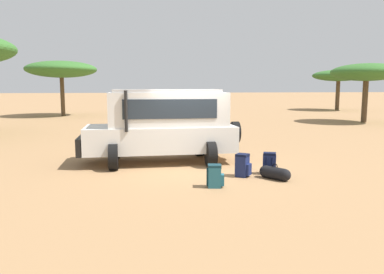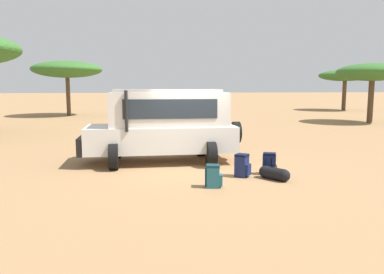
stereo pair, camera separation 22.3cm
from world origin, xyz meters
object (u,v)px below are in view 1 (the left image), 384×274
(backpack_near_rear_wheel, at_px, (269,164))
(duffel_bag_low_black_case, at_px, (275,173))
(acacia_tree_right_mid, at_px, (339,76))
(backpack_cluster_center, at_px, (215,176))
(safari_vehicle, at_px, (163,124))
(acacia_tree_centre_back, at_px, (366,73))
(backpack_beside_front_wheel, at_px, (243,165))
(acacia_tree_left_mid, at_px, (61,70))

(backpack_near_rear_wheel, bearing_deg, duffel_bag_low_black_case, -98.33)
(duffel_bag_low_black_case, relative_size, acacia_tree_right_mid, 0.15)
(backpack_cluster_center, height_order, duffel_bag_low_black_case, backpack_cluster_center)
(safari_vehicle, xyz_separation_m, acacia_tree_centre_back, (15.63, 11.68, 2.23))
(backpack_beside_front_wheel, distance_m, acacia_tree_right_mid, 34.26)
(backpack_near_rear_wheel, distance_m, acacia_tree_centre_back, 19.21)
(backpack_cluster_center, relative_size, acacia_tree_left_mid, 0.09)
(safari_vehicle, relative_size, acacia_tree_centre_back, 1.05)
(backpack_near_rear_wheel, xyz_separation_m, acacia_tree_centre_back, (12.79, 13.97, 3.22))
(duffel_bag_low_black_case, relative_size, acacia_tree_centre_back, 0.17)
(backpack_near_rear_wheel, bearing_deg, backpack_cluster_center, -149.20)
(duffel_bag_low_black_case, height_order, acacia_tree_right_mid, acacia_tree_right_mid)
(backpack_beside_front_wheel, distance_m, acacia_tree_centre_back, 19.91)
(duffel_bag_low_black_case, bearing_deg, backpack_beside_front_wheel, 148.82)
(duffel_bag_low_black_case, bearing_deg, acacia_tree_left_mid, 110.42)
(duffel_bag_low_black_case, distance_m, acacia_tree_left_mid, 26.86)
(backpack_beside_front_wheel, height_order, duffel_bag_low_black_case, backpack_beside_front_wheel)
(backpack_beside_front_wheel, bearing_deg, acacia_tree_centre_back, 46.00)
(safari_vehicle, xyz_separation_m, acacia_tree_left_mid, (-6.53, 21.98, 2.73))
(backpack_cluster_center, bearing_deg, backpack_beside_front_wheel, 42.89)
(backpack_cluster_center, relative_size, acacia_tree_centre_back, 0.11)
(backpack_cluster_center, xyz_separation_m, acacia_tree_right_mid, (20.90, 28.69, 3.46))
(acacia_tree_left_mid, bearing_deg, acacia_tree_centre_back, -24.95)
(backpack_near_rear_wheel, bearing_deg, acacia_tree_right_mid, 55.42)
(backpack_near_rear_wheel, xyz_separation_m, duffel_bag_low_black_case, (-0.09, -0.63, -0.14))
(backpack_near_rear_wheel, bearing_deg, safari_vehicle, 141.07)
(duffel_bag_low_black_case, xyz_separation_m, acacia_tree_centre_back, (12.88, 14.60, 3.36))
(backpack_beside_front_wheel, height_order, acacia_tree_centre_back, acacia_tree_centre_back)
(backpack_beside_front_wheel, distance_m, acacia_tree_left_mid, 26.14)
(backpack_cluster_center, distance_m, acacia_tree_right_mid, 35.66)
(backpack_cluster_center, xyz_separation_m, backpack_near_rear_wheel, (1.91, 1.14, 0.02))
(safari_vehicle, height_order, backpack_cluster_center, safari_vehicle)
(backpack_beside_front_wheel, height_order, acacia_tree_right_mid, acacia_tree_right_mid)
(backpack_beside_front_wheel, relative_size, acacia_tree_centre_back, 0.13)
(safari_vehicle, bearing_deg, acacia_tree_right_mid, 49.16)
(safari_vehicle, relative_size, acacia_tree_left_mid, 0.85)
(acacia_tree_left_mid, bearing_deg, acacia_tree_right_mid, 6.59)
(acacia_tree_centre_back, xyz_separation_m, acacia_tree_right_mid, (6.20, 13.58, 0.21))
(backpack_beside_front_wheel, height_order, backpack_near_rear_wheel, backpack_beside_front_wheel)
(acacia_tree_right_mid, bearing_deg, safari_vehicle, -130.84)
(duffel_bag_low_black_case, bearing_deg, backpack_cluster_center, -164.43)
(backpack_cluster_center, bearing_deg, acacia_tree_left_mid, 106.35)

